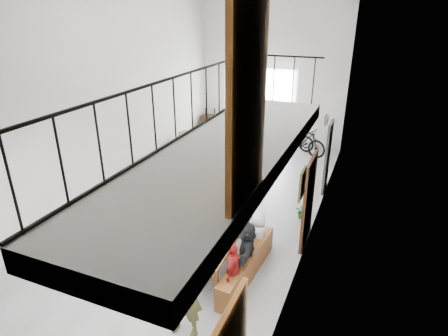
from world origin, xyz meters
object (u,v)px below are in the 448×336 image
at_px(host_standing, 183,287).
at_px(bicycle_near, 292,136).
at_px(tasting_table, 217,239).
at_px(serving_counter, 223,127).
at_px(side_bench, 145,172).
at_px(bench_inner, 183,252).
at_px(oak_barrel, 186,144).

height_order(host_standing, bicycle_near, host_standing).
xyz_separation_m(tasting_table, serving_counter, (-3.03, 7.62, -0.25)).
relative_size(side_bench, host_standing, 0.84).
bearing_deg(bicycle_near, side_bench, 155.37).
distance_m(tasting_table, serving_counter, 8.20).
bearing_deg(host_standing, serving_counter, 111.07).
bearing_deg(side_bench, host_standing, -50.66).
xyz_separation_m(bench_inner, bicycle_near, (0.48, 7.57, 0.21)).
relative_size(serving_counter, bicycle_near, 0.98).
relative_size(side_bench, bicycle_near, 0.87).
distance_m(tasting_table, side_bench, 4.95).
bearing_deg(bench_inner, serving_counter, 108.35).
distance_m(tasting_table, oak_barrel, 6.45).
height_order(tasting_table, oak_barrel, oak_barrel).
distance_m(oak_barrel, serving_counter, 2.28).
height_order(bench_inner, oak_barrel, oak_barrel).
xyz_separation_m(tasting_table, host_standing, (0.17, -1.65, 0.21)).
height_order(side_bench, host_standing, host_standing).
relative_size(tasting_table, bicycle_near, 1.12).
xyz_separation_m(bench_inner, host_standing, (0.89, -1.59, 0.66)).
xyz_separation_m(oak_barrel, serving_counter, (0.50, 2.22, 0.04)).
distance_m(side_bench, bicycle_near, 5.60).
distance_m(host_standing, bicycle_near, 9.18).
distance_m(side_bench, oak_barrel, 2.26).
relative_size(tasting_table, host_standing, 1.09).
relative_size(tasting_table, bench_inner, 0.89).
bearing_deg(tasting_table, host_standing, -85.23).
bearing_deg(bench_inner, tasting_table, 7.12).
height_order(tasting_table, host_standing, host_standing).
distance_m(bench_inner, bicycle_near, 7.59).
height_order(oak_barrel, bicycle_near, bicycle_near).
height_order(oak_barrel, host_standing, host_standing).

